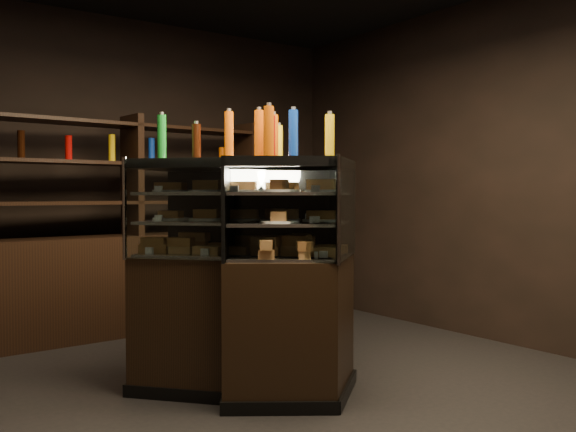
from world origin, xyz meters
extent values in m
plane|color=black|center=(0.00, 0.00, 0.00)|extent=(5.00, 5.00, 0.00)
cube|color=black|center=(0.00, 2.50, 1.50)|extent=(5.00, 0.02, 3.00)
cube|color=black|center=(2.50, 0.00, 1.50)|extent=(0.02, 5.00, 3.00)
cube|color=black|center=(0.29, -0.02, 0.44)|extent=(1.31, 1.49, 0.88)
cube|color=black|center=(0.29, -0.02, 0.04)|extent=(1.35, 1.53, 0.08)
cube|color=black|center=(0.29, -0.02, 1.47)|extent=(1.31, 1.49, 0.06)
cube|color=silver|center=(0.29, -0.02, 0.89)|extent=(1.23, 1.41, 0.02)
cube|color=silver|center=(0.29, -0.02, 1.09)|extent=(1.23, 1.41, 0.02)
cube|color=silver|center=(0.29, -0.02, 1.28)|extent=(1.23, 1.41, 0.02)
cube|color=white|center=(0.58, -0.21, 1.19)|extent=(0.76, 1.12, 0.62)
cylinder|color=silver|center=(0.95, 0.35, 1.19)|extent=(0.03, 0.03, 0.64)
cylinder|color=silver|center=(0.19, -0.76, 1.19)|extent=(0.03, 0.03, 0.64)
cube|color=black|center=(0.00, -0.04, 0.44)|extent=(1.39, 1.45, 0.88)
cube|color=black|center=(0.00, -0.04, 0.04)|extent=(1.43, 1.50, 0.08)
cube|color=black|center=(0.00, -0.04, 1.47)|extent=(1.39, 1.45, 0.06)
cube|color=silver|center=(0.00, -0.04, 0.89)|extent=(1.31, 1.38, 0.02)
cube|color=silver|center=(0.00, -0.04, 1.09)|extent=(1.31, 1.38, 0.02)
cube|color=silver|center=(0.00, -0.04, 1.28)|extent=(1.31, 1.38, 0.02)
cube|color=white|center=(-0.26, -0.26, 1.19)|extent=(0.89, 1.01, 0.62)
cylinder|color=silver|center=(0.19, -0.76, 1.19)|extent=(0.03, 0.03, 0.64)
cylinder|color=silver|center=(-0.69, 0.25, 1.19)|extent=(0.03, 0.03, 0.64)
cube|color=#B2743F|center=(0.00, -0.50, 0.93)|extent=(0.18, 0.20, 0.06)
cube|color=#B2743F|center=(0.11, -0.35, 0.93)|extent=(0.18, 0.20, 0.06)
cube|color=#B2743F|center=(0.21, -0.19, 0.93)|extent=(0.18, 0.20, 0.06)
cube|color=#B2743F|center=(0.32, -0.04, 0.93)|extent=(0.18, 0.20, 0.06)
cube|color=#B2743F|center=(0.42, 0.12, 0.93)|extent=(0.18, 0.20, 0.06)
cube|color=#B2743F|center=(0.53, 0.27, 0.93)|extent=(0.18, 0.20, 0.06)
cube|color=#B2743F|center=(0.64, 0.43, 0.93)|extent=(0.18, 0.20, 0.06)
cylinder|color=white|center=(0.01, -0.44, 1.11)|extent=(0.24, 0.24, 0.02)
cube|color=#B2743F|center=(0.01, -0.44, 1.15)|extent=(0.16, 0.19, 0.05)
cylinder|color=white|center=(0.15, -0.23, 1.11)|extent=(0.24, 0.24, 0.02)
cube|color=#B2743F|center=(0.15, -0.23, 1.15)|extent=(0.16, 0.19, 0.05)
cylinder|color=white|center=(0.29, -0.02, 1.11)|extent=(0.24, 0.24, 0.02)
cube|color=#B2743F|center=(0.29, -0.02, 1.15)|extent=(0.16, 0.19, 0.05)
cylinder|color=white|center=(0.43, 0.19, 1.11)|extent=(0.24, 0.24, 0.02)
cube|color=#B2743F|center=(0.43, 0.19, 1.15)|extent=(0.16, 0.19, 0.05)
cylinder|color=white|center=(0.58, 0.40, 1.11)|extent=(0.24, 0.24, 0.02)
cube|color=#B2743F|center=(0.58, 0.40, 1.15)|extent=(0.16, 0.19, 0.05)
cylinder|color=white|center=(0.01, -0.44, 1.30)|extent=(0.24, 0.24, 0.02)
cube|color=#B2743F|center=(0.01, -0.44, 1.33)|extent=(0.16, 0.19, 0.05)
cylinder|color=white|center=(0.15, -0.23, 1.30)|extent=(0.24, 0.24, 0.02)
cube|color=#B2743F|center=(0.15, -0.23, 1.33)|extent=(0.16, 0.19, 0.05)
cylinder|color=white|center=(0.29, -0.02, 1.30)|extent=(0.24, 0.24, 0.02)
cube|color=#B2743F|center=(0.29, -0.02, 1.33)|extent=(0.16, 0.19, 0.05)
cylinder|color=white|center=(0.43, 0.19, 1.30)|extent=(0.24, 0.24, 0.02)
cube|color=#B2743F|center=(0.43, 0.19, 1.33)|extent=(0.16, 0.19, 0.05)
cylinder|color=white|center=(0.58, 0.40, 1.30)|extent=(0.24, 0.24, 0.02)
cube|color=#B2743F|center=(0.58, 0.40, 1.33)|extent=(0.16, 0.19, 0.05)
cube|color=#B2743F|center=(-0.39, 0.37, 0.93)|extent=(0.19, 0.19, 0.06)
cube|color=#B2743F|center=(-0.27, 0.22, 0.93)|extent=(0.19, 0.19, 0.06)
cube|color=#B2743F|center=(-0.15, 0.08, 0.93)|extent=(0.19, 0.19, 0.06)
cube|color=#B2743F|center=(-0.02, -0.06, 0.93)|extent=(0.19, 0.19, 0.06)
cube|color=#B2743F|center=(0.10, -0.20, 0.93)|extent=(0.19, 0.19, 0.06)
cube|color=#B2743F|center=(0.23, -0.34, 0.93)|extent=(0.19, 0.19, 0.06)
cube|color=#B2743F|center=(0.35, -0.48, 0.93)|extent=(0.19, 0.19, 0.06)
cylinder|color=white|center=(-0.33, 0.35, 1.11)|extent=(0.24, 0.24, 0.02)
cube|color=#B2743F|center=(-0.33, 0.35, 1.15)|extent=(0.18, 0.18, 0.05)
cylinder|color=white|center=(-0.17, 0.16, 1.11)|extent=(0.24, 0.24, 0.02)
cube|color=#B2743F|center=(-0.17, 0.16, 1.15)|extent=(0.18, 0.18, 0.05)
cylinder|color=white|center=(0.00, -0.04, 1.11)|extent=(0.24, 0.24, 0.02)
cube|color=#B2743F|center=(0.00, -0.04, 1.15)|extent=(0.18, 0.18, 0.05)
cylinder|color=white|center=(0.17, -0.23, 1.11)|extent=(0.24, 0.24, 0.02)
cube|color=#B2743F|center=(0.17, -0.23, 1.15)|extent=(0.18, 0.18, 0.05)
cylinder|color=white|center=(0.34, -0.42, 1.11)|extent=(0.24, 0.24, 0.02)
cube|color=#B2743F|center=(0.34, -0.42, 1.15)|extent=(0.18, 0.18, 0.05)
cylinder|color=white|center=(-0.33, 0.35, 1.30)|extent=(0.24, 0.24, 0.02)
cube|color=#B2743F|center=(-0.33, 0.35, 1.33)|extent=(0.18, 0.18, 0.05)
cylinder|color=white|center=(-0.17, 0.16, 1.30)|extent=(0.24, 0.24, 0.02)
cube|color=#B2743F|center=(-0.17, 0.16, 1.33)|extent=(0.18, 0.18, 0.05)
cylinder|color=white|center=(0.00, -0.04, 1.30)|extent=(0.24, 0.24, 0.02)
cube|color=#B2743F|center=(0.00, -0.04, 1.33)|extent=(0.18, 0.18, 0.05)
cylinder|color=white|center=(0.17, -0.23, 1.30)|extent=(0.24, 0.24, 0.02)
cube|color=#B2743F|center=(0.17, -0.23, 1.33)|extent=(0.18, 0.18, 0.05)
cylinder|color=white|center=(0.34, -0.42, 1.30)|extent=(0.24, 0.24, 0.02)
cube|color=#B2743F|center=(0.34, -0.42, 1.33)|extent=(0.18, 0.18, 0.05)
cylinder|color=yellow|center=(-0.02, -0.49, 1.64)|extent=(0.06, 0.06, 0.28)
cylinder|color=silver|center=(-0.02, -0.49, 1.79)|extent=(0.03, 0.03, 0.02)
cylinder|color=#D8590A|center=(0.10, -0.30, 1.64)|extent=(0.06, 0.06, 0.28)
cylinder|color=silver|center=(0.10, -0.30, 1.79)|extent=(0.03, 0.03, 0.02)
cylinder|color=#147223|center=(0.23, -0.11, 1.64)|extent=(0.06, 0.06, 0.28)
cylinder|color=silver|center=(0.23, -0.11, 1.79)|extent=(0.03, 0.03, 0.02)
cylinder|color=black|center=(0.35, 0.08, 1.64)|extent=(0.06, 0.06, 0.28)
cylinder|color=silver|center=(0.35, 0.08, 1.79)|extent=(0.03, 0.03, 0.02)
cylinder|color=silver|center=(0.48, 0.26, 1.64)|extent=(0.06, 0.06, 0.28)
cylinder|color=silver|center=(0.48, 0.26, 1.79)|extent=(0.03, 0.03, 0.02)
cylinder|color=#0F38B2|center=(0.61, 0.45, 1.64)|extent=(0.06, 0.06, 0.28)
cylinder|color=silver|center=(0.61, 0.45, 1.79)|extent=(0.03, 0.03, 0.02)
cylinder|color=yellow|center=(-0.37, 0.39, 1.64)|extent=(0.06, 0.06, 0.28)
cylinder|color=silver|center=(-0.37, 0.39, 1.79)|extent=(0.03, 0.03, 0.02)
cylinder|color=#D8590A|center=(-0.22, 0.22, 1.64)|extent=(0.06, 0.06, 0.28)
cylinder|color=silver|center=(-0.22, 0.22, 1.79)|extent=(0.03, 0.03, 0.02)
cylinder|color=#147223|center=(-0.07, 0.05, 1.64)|extent=(0.06, 0.06, 0.28)
cylinder|color=silver|center=(-0.07, 0.05, 1.79)|extent=(0.03, 0.03, 0.02)
cylinder|color=black|center=(0.08, -0.12, 1.64)|extent=(0.06, 0.06, 0.28)
cylinder|color=silver|center=(0.08, -0.12, 1.79)|extent=(0.03, 0.03, 0.02)
cylinder|color=silver|center=(0.23, -0.29, 1.64)|extent=(0.06, 0.06, 0.28)
cylinder|color=silver|center=(0.23, -0.29, 1.79)|extent=(0.03, 0.03, 0.02)
cylinder|color=#0F38B2|center=(0.37, -0.46, 1.64)|extent=(0.06, 0.06, 0.28)
cylinder|color=silver|center=(0.37, -0.46, 1.79)|extent=(0.03, 0.03, 0.02)
cylinder|color=black|center=(1.24, 1.38, 0.09)|extent=(0.25, 0.25, 0.18)
cone|color=#175022|center=(1.24, 1.38, 0.44)|extent=(0.37, 0.37, 0.51)
cone|color=#175022|center=(1.24, 1.38, 0.61)|extent=(0.29, 0.29, 0.36)
cube|color=black|center=(0.07, 2.05, 0.45)|extent=(2.61, 0.60, 0.90)
cube|color=black|center=(0.07, 2.05, 1.45)|extent=(0.09, 0.38, 1.10)
cube|color=black|center=(1.33, 2.14, 1.45)|extent=(0.09, 0.38, 1.10)
cube|color=black|center=(0.07, 2.05, 1.20)|extent=(2.55, 0.55, 0.03)
cube|color=black|center=(0.07, 2.05, 1.55)|extent=(2.55, 0.55, 0.03)
cube|color=black|center=(0.07, 2.05, 1.90)|extent=(2.55, 0.55, 0.03)
cylinder|color=yellow|center=(-0.91, 1.98, 1.32)|extent=(0.06, 0.06, 0.22)
cylinder|color=#D8590A|center=(-0.51, 2.01, 1.32)|extent=(0.06, 0.06, 0.22)
cylinder|color=#147223|center=(-0.12, 2.04, 1.32)|extent=(0.06, 0.06, 0.22)
cylinder|color=black|center=(0.27, 2.06, 1.32)|extent=(0.06, 0.06, 0.22)
cylinder|color=silver|center=(0.66, 2.09, 1.32)|extent=(0.06, 0.06, 0.22)
cylinder|color=#0F38B2|center=(1.05, 2.12, 1.32)|extent=(0.06, 0.06, 0.22)
camera|label=1|loc=(-2.16, -3.59, 1.28)|focal=40.00mm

